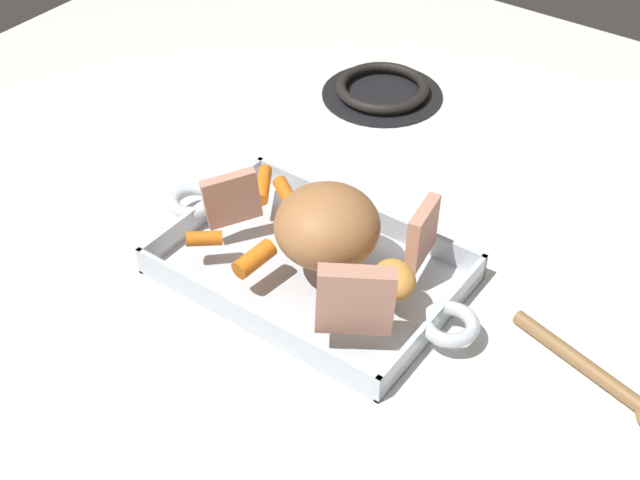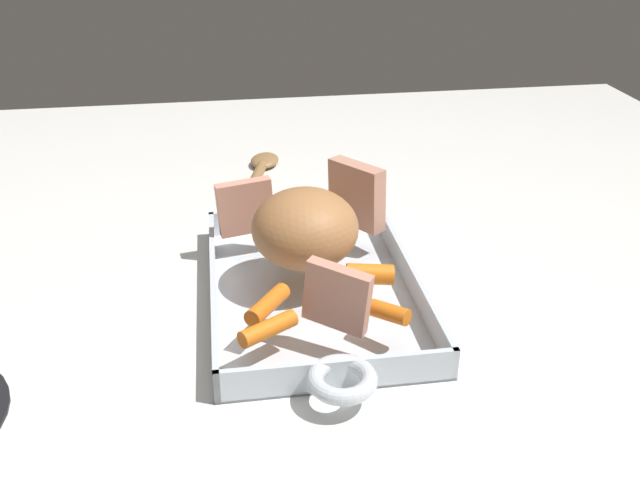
{
  "view_description": "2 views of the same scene",
  "coord_description": "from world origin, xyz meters",
  "views": [
    {
      "loc": [
        -0.46,
        0.62,
        0.71
      ],
      "look_at": [
        -0.01,
        -0.01,
        0.05
      ],
      "focal_mm": 48.69,
      "sensor_mm": 36.0,
      "label": 1
    },
    {
      "loc": [
        0.69,
        -0.1,
        0.44
      ],
      "look_at": [
        -0.01,
        0.01,
        0.07
      ],
      "focal_mm": 39.0,
      "sensor_mm": 36.0,
      "label": 2
    }
  ],
  "objects": [
    {
      "name": "baby_carrot_northeast",
      "position": [
        0.08,
        -0.06,
        0.05
      ],
      "size": [
        0.07,
        0.05,
        0.02
      ],
      "primitive_type": "cylinder",
      "rotation": [
        1.5,
        0.0,
        0.99
      ],
      "color": "orange",
      "rests_on": "roasting_dish"
    },
    {
      "name": "ground_plane",
      "position": [
        0.0,
        0.0,
        0.0
      ],
      "size": [
        1.63,
        1.63,
        0.0
      ],
      "primitive_type": "plane",
      "color": "silver"
    },
    {
      "name": "potato_golden_small",
      "position": [
        -0.11,
        0.0,
        0.06
      ],
      "size": [
        0.07,
        0.07,
        0.04
      ],
      "primitive_type": "ellipsoid",
      "rotation": [
        0.0,
        0.0,
        2.51
      ],
      "color": "gold",
      "rests_on": "roasting_dish"
    },
    {
      "name": "roast_slice_thin",
      "position": [
        -0.11,
        -0.07,
        0.07
      ],
      "size": [
        0.03,
        0.07,
        0.07
      ],
      "primitive_type": "cube",
      "rotation": [
        -0.04,
        0.0,
        3.32
      ],
      "color": "tan",
      "rests_on": "roasting_dish"
    },
    {
      "name": "roast_slice_outer",
      "position": [
        -0.11,
        0.07,
        0.08
      ],
      "size": [
        0.08,
        0.07,
        0.09
      ],
      "primitive_type": "cube",
      "rotation": [
        0.04,
        0.0,
        5.31
      ],
      "color": "tan",
      "rests_on": "roasting_dish"
    },
    {
      "name": "roast_slice_thick",
      "position": [
        0.11,
        0.01,
        0.07
      ],
      "size": [
        0.05,
        0.07,
        0.07
      ],
      "primitive_type": "cube",
      "rotation": [
        0.09,
        0.0,
        2.53
      ],
      "color": "tan",
      "rests_on": "roasting_dish"
    },
    {
      "name": "baby_carrot_northwest",
      "position": [
        0.04,
        0.06,
        0.05
      ],
      "size": [
        0.03,
        0.06,
        0.03
      ],
      "primitive_type": "cylinder",
      "rotation": [
        1.51,
        0.0,
        6.18
      ],
      "color": "orange",
      "rests_on": "roasting_dish"
    },
    {
      "name": "roasting_dish",
      "position": [
        0.0,
        0.0,
        0.01
      ],
      "size": [
        0.44,
        0.24,
        0.04
      ],
      "color": "silver",
      "rests_on": "ground_plane"
    },
    {
      "name": "serving_spoon",
      "position": [
        -0.37,
        -0.04,
        0.01
      ],
      "size": [
        0.23,
        0.09,
        0.02
      ],
      "rotation": [
        0.0,
        0.0,
        2.88
      ],
      "color": "olive",
      "rests_on": "ground_plane"
    },
    {
      "name": "baby_carrot_short",
      "position": [
        0.12,
        -0.06,
        0.05
      ],
      "size": [
        0.05,
        0.06,
        0.02
      ],
      "primitive_type": "cylinder",
      "rotation": [
        1.53,
        0.0,
        0.58
      ],
      "color": "orange",
      "rests_on": "roasting_dish"
    },
    {
      "name": "baby_carrot_long",
      "position": [
        0.11,
        0.06,
        0.05
      ],
      "size": [
        0.04,
        0.04,
        0.02
      ],
      "primitive_type": "cylinder",
      "rotation": [
        1.48,
        0.0,
        2.36
      ],
      "color": "orange",
      "rests_on": "roasting_dish"
    },
    {
      "name": "pork_roast",
      "position": [
        -0.02,
        -0.01,
        0.08
      ],
      "size": [
        0.16,
        0.16,
        0.09
      ],
      "primitive_type": "ellipsoid",
      "rotation": [
        0.0,
        0.0,
        1.14
      ],
      "color": "#A87042",
      "rests_on": "roasting_dish"
    }
  ]
}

